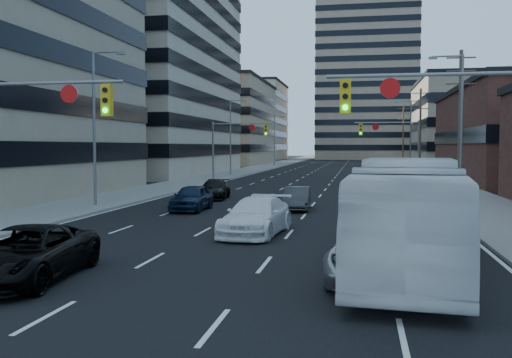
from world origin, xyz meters
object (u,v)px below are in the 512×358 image
Objects in this scene: transit_bus at (409,213)px; black_pickup at (26,254)px; sedan_blue at (192,198)px; white_van at (256,216)px; silver_suv at (377,251)px.

black_pickup is at bearing -155.67° from transit_bus.
sedan_blue is (-0.46, 16.58, 0.00)m from black_pickup.
black_pickup is 10.70m from transit_bus.
white_van is (4.57, 8.81, 0.03)m from black_pickup.
silver_suv reaches higher than sedan_blue.
silver_suv is at bearing -114.91° from transit_bus.
transit_bus is at bearing -38.34° from white_van.
white_van is 8.30m from silver_suv.
transit_bus reaches higher than sedan_blue.
transit_bus reaches higher than black_pickup.
transit_bus reaches higher than silver_suv.
white_van is 0.45× the size of transit_bus.
sedan_blue is (-5.03, 7.76, -0.03)m from white_van.
white_van reaches higher than sedan_blue.
white_van is 1.22× the size of sedan_blue.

